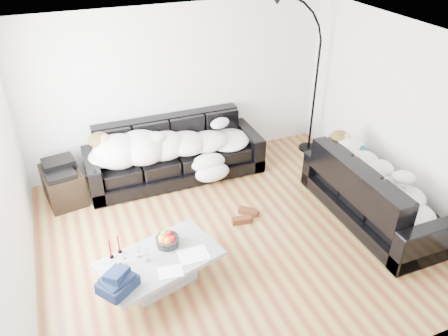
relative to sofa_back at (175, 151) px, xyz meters
name	(u,v)px	position (x,y,z in m)	size (l,w,h in m)	color
ground	(232,235)	(0.27, -1.74, -0.45)	(5.00, 5.00, 0.00)	brown
wall_back	(179,88)	(0.27, 0.51, 0.85)	(5.00, 0.02, 2.60)	silver
wall_left	(7,197)	(-2.23, -1.74, 0.85)	(0.02, 4.50, 2.60)	silver
wall_right	(400,119)	(2.77, -1.74, 0.85)	(0.02, 4.50, 2.60)	silver
ceiling	(235,43)	(0.27, -1.74, 2.15)	(5.00, 5.00, 0.00)	white
sofa_back	(175,151)	(0.00, 0.00, 0.00)	(2.78, 0.96, 0.91)	black
sofa_right	(375,191)	(2.26, -2.09, 0.00)	(2.23, 0.96, 0.90)	black
sleeper_back	(175,141)	(0.00, -0.05, 0.20)	(2.35, 0.81, 0.47)	silver
sleeper_right	(378,178)	(2.26, -2.09, 0.20)	(1.91, 0.81, 0.47)	silver
teal_cushion	(345,152)	(2.20, -1.40, 0.27)	(0.36, 0.30, 0.20)	#0B484F
coffee_table	(161,270)	(-0.83, -2.21, -0.26)	(1.34, 0.78, 0.39)	#939699
fruit_bowl	(167,239)	(-0.68, -2.02, 0.02)	(0.28, 0.28, 0.17)	white
wine_glass_a	(139,252)	(-1.04, -2.11, 0.01)	(0.06, 0.06, 0.15)	white
wine_glass_b	(125,259)	(-1.21, -2.17, 0.02)	(0.07, 0.07, 0.16)	white
wine_glass_c	(147,255)	(-0.97, -2.21, 0.02)	(0.07, 0.07, 0.18)	white
candle_left	(110,249)	(-1.34, -2.00, 0.06)	(0.05, 0.05, 0.26)	maroon
candle_right	(119,244)	(-1.23, -1.95, 0.06)	(0.05, 0.05, 0.25)	maroon
newspaper_a	(194,255)	(-0.46, -2.31, -0.06)	(0.34, 0.26, 0.01)	silver
newspaper_b	(171,272)	(-0.78, -2.47, -0.06)	(0.27, 0.20, 0.01)	silver
navy_jacket	(119,276)	(-1.32, -2.51, 0.12)	(0.40, 0.33, 0.20)	black
shoes	(244,216)	(0.57, -1.47, -0.40)	(0.45, 0.33, 0.10)	#472311
av_cabinet	(63,185)	(-1.74, -0.03, -0.20)	(0.51, 0.74, 0.51)	black
stereo	(59,167)	(-1.74, -0.03, 0.12)	(0.44, 0.34, 0.13)	black
floor_lamp	(316,86)	(2.50, -0.03, 0.75)	(0.88, 0.35, 2.41)	black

